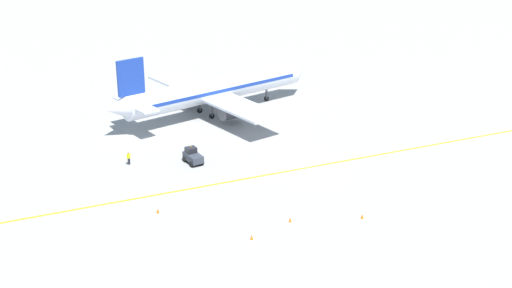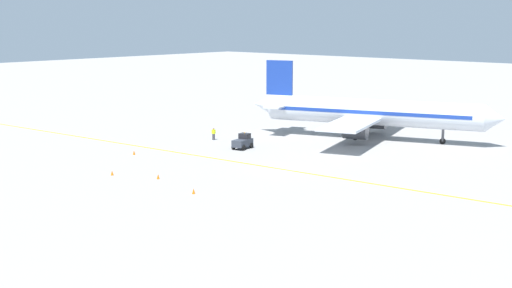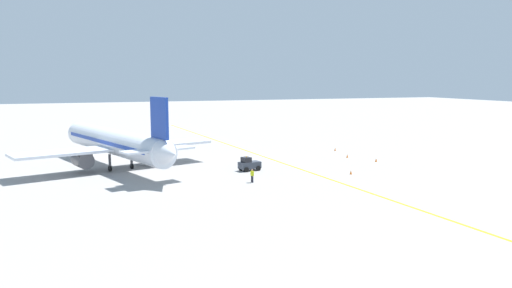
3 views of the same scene
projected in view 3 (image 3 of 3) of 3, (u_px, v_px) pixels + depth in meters
The scene contains 9 objects.
ground_plane at pixel (260, 156), 83.22m from camera, with size 400.00×400.00×0.00m, color gray.
apron_yellow_centreline at pixel (260, 156), 83.22m from camera, with size 0.40×120.00×0.01m, color yellow.
airplane_at_gate at pixel (116, 143), 70.75m from camera, with size 28.27×34.74×10.60m.
baggage_tug_dark at pixel (249, 164), 69.48m from camera, with size 3.23×2.23×2.11m.
ground_crew_worker at pixel (252, 175), 61.62m from camera, with size 0.36×0.53×1.68m.
traffic_cone_near_nose at pixel (351, 172), 66.95m from camera, with size 0.32×0.32×0.55m, color orange.
traffic_cone_mid_apron at pixel (347, 156), 80.96m from camera, with size 0.32×0.32×0.55m, color orange.
traffic_cone_by_wingtip at pixel (376, 160), 76.97m from camera, with size 0.32×0.32×0.55m, color orange.
traffic_cone_far_edge at pixel (335, 149), 88.55m from camera, with size 0.32×0.32×0.55m, color orange.
Camera 3 is at (-29.53, -76.77, 12.82)m, focal length 35.00 mm.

